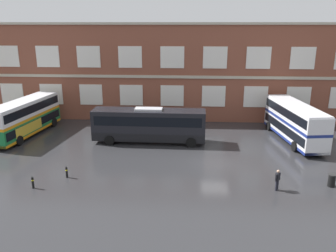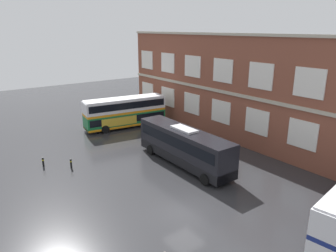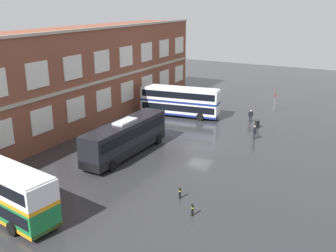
# 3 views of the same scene
# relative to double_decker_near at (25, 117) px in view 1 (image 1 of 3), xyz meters

# --- Properties ---
(ground_plane) EXTENTS (120.00, 120.00, 0.00)m
(ground_plane) POSITION_rel_double_decker_near_xyz_m (21.24, -5.07, -2.15)
(ground_plane) COLOR #2B2B2D
(brick_terminal_building) EXTENTS (53.29, 8.19, 12.53)m
(brick_terminal_building) POSITION_rel_double_decker_near_xyz_m (19.12, 10.91, 3.97)
(brick_terminal_building) COLOR brown
(brick_terminal_building) RESTS_ON ground
(double_decker_near) EXTENTS (4.03, 11.25, 4.07)m
(double_decker_near) POSITION_rel_double_decker_near_xyz_m (0.00, 0.00, 0.00)
(double_decker_near) COLOR #197038
(double_decker_near) RESTS_ON ground
(double_decker_middle) EXTENTS (4.14, 11.26, 4.07)m
(double_decker_middle) POSITION_rel_double_decker_near_xyz_m (30.17, 0.07, 0.00)
(double_decker_middle) COLOR silver
(double_decker_middle) RESTS_ON ground
(touring_coach) EXTENTS (12.04, 3.01, 3.80)m
(touring_coach) POSITION_rel_double_decker_near_xyz_m (14.41, -1.56, -0.24)
(touring_coach) COLOR black
(touring_coach) RESTS_ON ground
(waiting_passenger) EXTENTS (0.50, 0.55, 1.70)m
(waiting_passenger) POSITION_rel_double_decker_near_xyz_m (25.59, -12.06, -1.22)
(waiting_passenger) COLOR black
(waiting_passenger) RESTS_ON ground
(station_litter_bin) EXTENTS (0.60, 0.60, 1.03)m
(station_litter_bin) POSITION_rel_double_decker_near_xyz_m (30.06, -11.12, -1.63)
(station_litter_bin) COLOR black
(station_litter_bin) RESTS_ON ground
(safety_bollard_west) EXTENTS (0.19, 0.19, 0.95)m
(safety_bollard_west) POSITION_rel_double_decker_near_xyz_m (8.59, -10.91, -1.66)
(safety_bollard_west) COLOR black
(safety_bollard_west) RESTS_ON ground
(safety_bollard_east) EXTENTS (0.19, 0.19, 0.95)m
(safety_bollard_east) POSITION_rel_double_decker_near_xyz_m (6.61, -12.97, -1.66)
(safety_bollard_east) COLOR black
(safety_bollard_east) RESTS_ON ground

